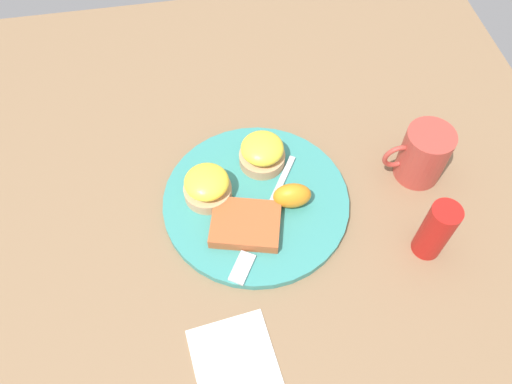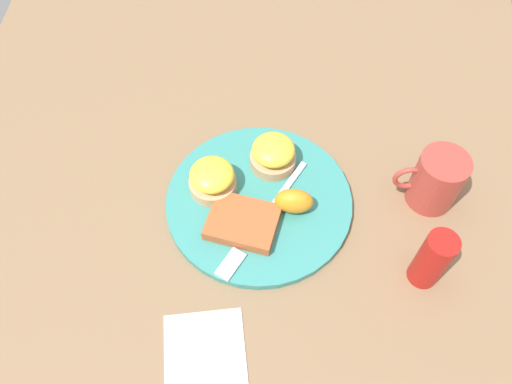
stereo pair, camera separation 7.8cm
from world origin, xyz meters
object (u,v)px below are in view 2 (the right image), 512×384
Objects in this scene: sandwich_benedict_left at (270,154)px; cup at (433,180)px; fork at (257,224)px; condiment_bottle at (429,260)px; hashbrown_patty at (240,222)px; orange_wedge at (291,201)px; sandwich_benedict_right at (209,179)px.

sandwich_benedict_left is 0.26m from cup.
condiment_bottle is at bearing 162.68° from fork.
cup is (-0.27, -0.06, 0.03)m from fork.
hashbrown_patty is 0.09m from orange_wedge.
sandwich_benedict_left is 0.13m from hashbrown_patty.
sandwich_benedict_right is 0.70× the size of condiment_bottle.
hashbrown_patty is (0.05, 0.12, -0.02)m from sandwich_benedict_left.
orange_wedge is at bearing -29.28° from condiment_bottle.
orange_wedge is 0.55× the size of condiment_bottle.
sandwich_benedict_left is at bearing -100.09° from fork.
cup is at bearing -167.01° from fork.
fork is (-0.08, 0.07, -0.02)m from sandwich_benedict_right.
fork is (0.05, 0.03, -0.02)m from orange_wedge.
sandwich_benedict_right reaches higher than fork.
orange_wedge reaches higher than hashbrown_patty.
hashbrown_patty is 0.28m from condiment_bottle.
fork is at bearing 137.72° from sandwich_benedict_right.
cup reaches higher than hashbrown_patty.
orange_wedge is 0.55× the size of cup.
hashbrown_patty is (-0.05, 0.07, -0.02)m from sandwich_benedict_right.
sandwich_benedict_right is at bearing -54.44° from hashbrown_patty.
sandwich_benedict_left is 0.12m from fork.
sandwich_benedict_left reaches higher than hashbrown_patty.
cup is (-0.35, 0.01, 0.01)m from sandwich_benedict_right.
hashbrown_patty is 1.75× the size of orange_wedge.
hashbrown_patty is at bearing 11.99° from cup.
condiment_bottle is at bearing 138.61° from sandwich_benedict_left.
cup reaches higher than orange_wedge.
sandwich_benedict_right is (0.10, 0.05, 0.00)m from sandwich_benedict_left.
hashbrown_patty is 0.49× the size of fork.
sandwich_benedict_right is 0.73× the size of hashbrown_patty.
fork is at bearing 30.17° from orange_wedge.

